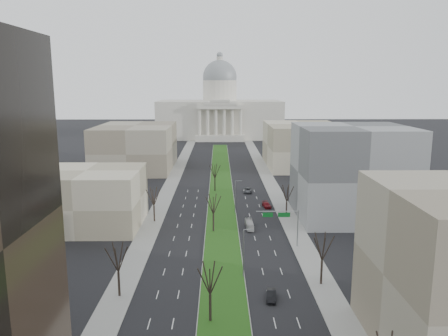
{
  "coord_description": "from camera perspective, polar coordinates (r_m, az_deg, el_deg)",
  "views": [
    {
      "loc": [
        -0.68,
        -19.12,
        34.56
      ],
      "look_at": [
        0.82,
        106.48,
        10.39
      ],
      "focal_mm": 35.0,
      "sensor_mm": 36.0,
      "label": 1
    }
  ],
  "objects": [
    {
      "name": "ground",
      "position": [
        143.35,
        -0.39,
        -3.06
      ],
      "size": [
        600.0,
        600.0,
        0.0
      ],
      "primitive_type": "plane",
      "color": "black",
      "rests_on": "ground"
    },
    {
      "name": "median",
      "position": [
        142.34,
        -0.39,
        -3.12
      ],
      "size": [
        8.0,
        222.03,
        0.2
      ],
      "color": "#999993",
      "rests_on": "ground"
    },
    {
      "name": "sidewalk_left",
      "position": [
        120.4,
        -8.73,
        -5.88
      ],
      "size": [
        5.0,
        330.0,
        0.15
      ],
      "primitive_type": "cube",
      "color": "gray",
      "rests_on": "ground"
    },
    {
      "name": "sidewalk_right",
      "position": [
        120.59,
        8.06,
        -5.83
      ],
      "size": [
        5.0,
        330.0,
        0.15
      ],
      "primitive_type": "cube",
      "color": "gray",
      "rests_on": "ground"
    },
    {
      "name": "capitol",
      "position": [
        289.28,
        -0.55,
        7.27
      ],
      "size": [
        80.0,
        46.0,
        55.0
      ],
      "color": "beige",
      "rests_on": "ground"
    },
    {
      "name": "building_beige_left",
      "position": [
        112.45,
        -17.4,
        -3.8
      ],
      "size": [
        26.0,
        22.0,
        14.0
      ],
      "primitive_type": "cube",
      "color": "tan",
      "rests_on": "ground"
    },
    {
      "name": "building_grey_right",
      "position": [
        118.57,
        16.34,
        -0.52
      ],
      "size": [
        28.0,
        26.0,
        24.0
      ],
      "primitive_type": "cube",
      "color": "#5C5E61",
      "rests_on": "ground"
    },
    {
      "name": "building_far_left",
      "position": [
        184.16,
        -11.43,
        2.7
      ],
      "size": [
        30.0,
        40.0,
        18.0
      ],
      "primitive_type": "cube",
      "color": "gray",
      "rests_on": "ground"
    },
    {
      "name": "building_far_right",
      "position": [
        189.28,
        10.2,
        2.96
      ],
      "size": [
        30.0,
        40.0,
        18.0
      ],
      "primitive_type": "cube",
      "color": "tan",
      "rests_on": "ground"
    },
    {
      "name": "tree_left_mid",
      "position": [
        74.41,
        -13.72,
        -11.17
      ],
      "size": [
        5.4,
        5.4,
        9.72
      ],
      "color": "black",
      "rests_on": "ground"
    },
    {
      "name": "tree_left_far",
      "position": [
        111.87,
        -9.17,
        -3.59
      ],
      "size": [
        5.28,
        5.28,
        9.5
      ],
      "color": "black",
      "rests_on": "ground"
    },
    {
      "name": "tree_right_mid",
      "position": [
        78.29,
        12.76,
        -9.88
      ],
      "size": [
        5.52,
        5.52,
        9.94
      ],
      "color": "black",
      "rests_on": "ground"
    },
    {
      "name": "tree_right_far",
      "position": [
        115.99,
        8.22,
        -3.21
      ],
      "size": [
        5.04,
        5.04,
        9.07
      ],
      "color": "black",
      "rests_on": "ground"
    },
    {
      "name": "tree_median_a",
      "position": [
        65.24,
        -1.83,
        -14.1
      ],
      "size": [
        5.4,
        5.4,
        9.72
      ],
      "color": "black",
      "rests_on": "ground"
    },
    {
      "name": "tree_median_b",
      "position": [
        102.89,
        -1.4,
        -4.65
      ],
      "size": [
        5.4,
        5.4,
        9.72
      ],
      "color": "black",
      "rests_on": "ground"
    },
    {
      "name": "tree_median_c",
      "position": [
        141.83,
        -1.2,
        -0.32
      ],
      "size": [
        5.4,
        5.4,
        9.72
      ],
      "color": "black",
      "rests_on": "ground"
    },
    {
      "name": "streetlamp_median_b",
      "position": [
        79.99,
        2.6,
        -10.95
      ],
      "size": [
        1.9,
        0.2,
        9.16
      ],
      "color": "gray",
      "rests_on": "ground"
    },
    {
      "name": "streetlamp_median_c",
      "position": [
        118.02,
        1.5,
        -3.71
      ],
      "size": [
        1.9,
        0.2,
        9.16
      ],
      "color": "gray",
      "rests_on": "ground"
    },
    {
      "name": "mast_arm_signs",
      "position": [
        94.64,
        8.02,
        -6.71
      ],
      "size": [
        9.12,
        0.24,
        8.09
      ],
      "color": "gray",
      "rests_on": "ground"
    },
    {
      "name": "car_black",
      "position": [
        74.49,
        6.21,
        -16.2
      ],
      "size": [
        2.06,
        4.5,
        1.43
      ],
      "primitive_type": "imported",
      "rotation": [
        0.0,
        0.0,
        -0.13
      ],
      "color": "black",
      "rests_on": "ground"
    },
    {
      "name": "car_red",
      "position": [
        125.42,
        5.59,
        -4.83
      ],
      "size": [
        2.63,
        5.0,
        1.38
      ],
      "primitive_type": "imported",
      "rotation": [
        0.0,
        0.0,
        0.15
      ],
      "color": "maroon",
      "rests_on": "ground"
    },
    {
      "name": "car_grey_far",
      "position": [
        141.9,
        3.11,
        -2.91
      ],
      "size": [
        2.86,
        5.51,
        1.49
      ],
      "primitive_type": "imported",
      "rotation": [
        0.0,
        0.0,
        -0.08
      ],
      "color": "#4B4E53",
      "rests_on": "ground"
    },
    {
      "name": "box_van",
      "position": [
        107.29,
        3.33,
        -7.37
      ],
      "size": [
        1.79,
        6.98,
        1.93
      ],
      "primitive_type": "imported",
      "rotation": [
        0.0,
        0.0,
        0.02
      ],
      "color": "silver",
      "rests_on": "ground"
    }
  ]
}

